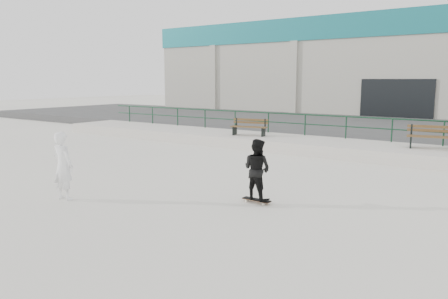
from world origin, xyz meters
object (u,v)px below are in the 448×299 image
Objects in this scene: skateboard at (257,200)px; bench_left at (249,127)px; seated_skater at (63,166)px; bench_right at (434,137)px; standing_skater at (257,169)px.

bench_left is at bearing 124.17° from skateboard.
seated_skater reaches higher than skateboard.
bench_right reaches higher than bench_left.
bench_right is 1.12× the size of seated_skater.
skateboard is 0.43× the size of seated_skater.
bench_right is at bearing -100.30° from standing_skater.
bench_left is 1.00× the size of seated_skater.
seated_skater is (0.98, -10.95, 0.01)m from bench_left.
bench_right is at bearing -7.73° from bench_left.
bench_right is at bearing 74.96° from skateboard.
seated_skater reaches higher than bench_right.
seated_skater reaches higher than bench_left.
skateboard is (-2.67, -8.93, -0.87)m from bench_right.
standing_skater is (0.00, 0.00, 0.81)m from skateboard.
standing_skater is at bearing -152.22° from seated_skater.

